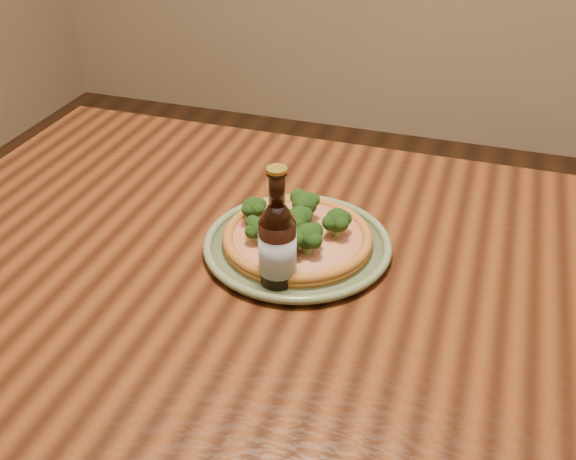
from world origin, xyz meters
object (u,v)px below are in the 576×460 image
(pizza, at_px, (297,235))
(beer_bottle, at_px, (277,246))
(table, at_px, (370,328))
(plate, at_px, (297,245))

(pizza, bearing_deg, beer_bottle, -88.78)
(beer_bottle, bearing_deg, table, 13.27)
(pizza, xyz_separation_m, beer_bottle, (0.00, -0.10, 0.04))
(table, height_order, pizza, pizza)
(plate, relative_size, pizza, 1.26)
(plate, relative_size, beer_bottle, 1.51)
(beer_bottle, bearing_deg, pizza, 80.75)
(pizza, bearing_deg, table, -16.58)
(table, relative_size, plate, 5.29)
(table, height_order, plate, plate)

